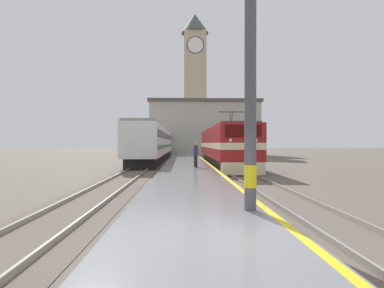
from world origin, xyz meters
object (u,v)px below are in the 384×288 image
at_px(person_on_platform, 196,154).
at_px(clock_tower, 195,79).
at_px(locomotive_train, 223,146).
at_px(catenary_mast, 252,55).
at_px(passenger_train, 159,143).

relative_size(person_on_platform, clock_tower, 0.06).
bearing_deg(locomotive_train, catenary_mast, -95.58).
xyz_separation_m(locomotive_train, passenger_train, (-7.14, 15.25, 0.30)).
height_order(person_on_platform, clock_tower, clock_tower).
height_order(locomotive_train, passenger_train, locomotive_train).
height_order(catenary_mast, person_on_platform, catenary_mast).
bearing_deg(clock_tower, locomotive_train, -88.23).
bearing_deg(catenary_mast, locomotive_train, 84.42).
distance_m(locomotive_train, passenger_train, 16.84).
xyz_separation_m(passenger_train, catenary_mast, (5.20, -35.09, 2.30)).
bearing_deg(person_on_platform, passenger_train, 101.82).
distance_m(locomotive_train, person_on_platform, 6.17).
height_order(locomotive_train, clock_tower, clock_tower).
xyz_separation_m(passenger_train, clock_tower, (6.01, 21.24, 13.76)).
distance_m(person_on_platform, clock_tower, 44.45).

